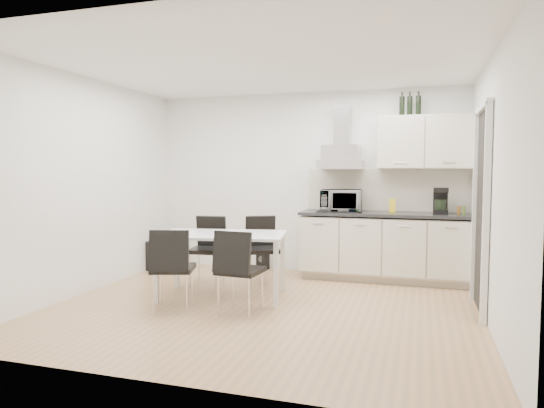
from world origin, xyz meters
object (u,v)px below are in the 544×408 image
Objects in this scene: dining_table at (222,240)px; kitchenette at (387,219)px; chair_far_right at (262,251)px; guitar_amp at (161,254)px; chair_near_left at (173,269)px; chair_far_left at (207,251)px; chair_near_right at (241,272)px; floor_speaker at (263,261)px.

kitchenette is at bearing 29.51° from dining_table.
chair_far_right reaches higher than guitar_amp.
guitar_amp is at bearing 130.53° from dining_table.
kitchenette is at bearing 29.00° from chair_near_left.
chair_far_left is 1.57× the size of guitar_amp.
chair_near_left is (-0.53, -1.40, 0.00)m from chair_far_right.
kitchenette is 2.44m from chair_far_left.
kitchenette is 2.86× the size of chair_near_right.
chair_far_right reaches higher than floor_speaker.
dining_table is 0.74m from chair_near_right.
dining_table is (-1.77, -1.47, -0.16)m from kitchenette.
chair_near_right is at bearing 72.11° from chair_far_right.
dining_table is at bearing 124.35° from chair_far_left.
chair_near_right is 1.57× the size of guitar_amp.
guitar_amp is (-1.78, 0.52, -0.22)m from chair_far_right.
chair_near_left is (-2.05, -2.13, -0.39)m from kitchenette.
guitar_amp is 1.54m from floor_speaker.
chair_far_left is (-0.43, 0.51, -0.23)m from dining_table.
chair_near_left is 0.73m from chair_near_right.
chair_far_right and chair_near_right have the same top height.
chair_near_right is at bearing -61.84° from dining_table.
chair_far_left is 1.00× the size of chair_near_right.
dining_table is at bearing 49.99° from chair_near_left.
chair_far_left is (-2.21, -0.96, -0.39)m from kitchenette.
chair_near_left reaches higher than dining_table.
kitchenette is 2.31m from dining_table.
kitchenette reaches higher than dining_table.
chair_far_right is 1.31m from chair_near_right.
chair_far_right is at bearing 1.66° from guitar_amp.
kitchenette is at bearing -162.53° from chair_far_left.
floor_speaker is (0.39, 1.12, -0.31)m from chair_far_left.
kitchenette is 1.61× the size of dining_table.
guitar_amp is at bearing -176.42° from kitchenette.
floor_speaker is at bearing 31.81° from guitar_amp.
chair_near_right is at bearing 123.25° from chair_far_left.
chair_near_left reaches higher than guitar_amp.
guitar_amp is at bearing 141.87° from chair_near_right.
dining_table is 1.78× the size of chair_far_right.
guitar_amp is 2.18× the size of floor_speaker.
chair_far_left is 1.00× the size of chair_near_left.
floor_speaker is at bearing 81.29° from dining_table.
chair_near_left reaches higher than floor_speaker.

